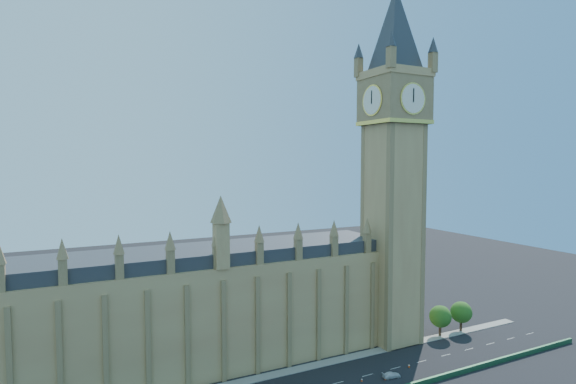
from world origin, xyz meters
name	(u,v)px	position (x,y,z in m)	size (l,w,h in m)	color
palace_westminster	(145,316)	(-25.00, 22.00, 13.86)	(120.00, 20.00, 28.00)	#A67E50
elizabeth_tower	(394,138)	(38.00, 13.99, 54.56)	(20.59, 20.59, 105.00)	#A67E50
kerb_north	(270,376)	(0.00, 9.50, 0.08)	(160.00, 3.00, 0.16)	gray
tree_east_near	(441,316)	(52.22, 10.08, 5.64)	(6.00, 6.00, 8.50)	#382619
tree_east_far	(462,312)	(60.22, 10.08, 5.64)	(6.00, 6.00, 8.50)	#382619
car_white	(391,375)	(24.08, -3.30, 0.61)	(1.71, 4.20, 1.22)	silver
cone_a	(385,378)	(22.27, -3.48, 0.38)	(0.51, 0.51, 0.76)	black
cone_c	(362,380)	(17.14, -1.72, 0.32)	(0.45, 0.45, 0.65)	black
cone_d	(409,366)	(31.09, -1.12, 0.39)	(0.54, 0.54, 0.79)	black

